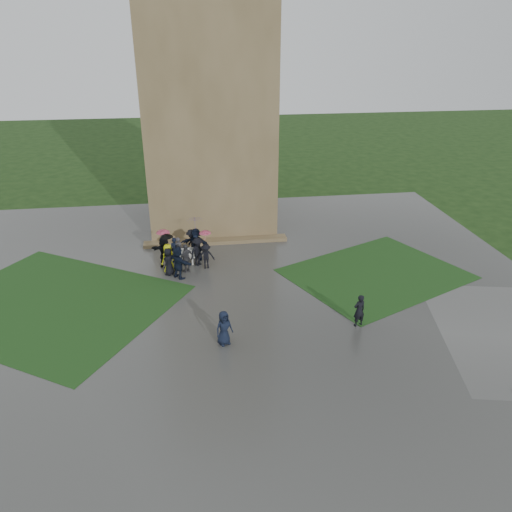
{
  "coord_description": "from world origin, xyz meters",
  "views": [
    {
      "loc": [
        -1.47,
        -18.5,
        12.48
      ],
      "look_at": [
        1.89,
        5.73,
        1.2
      ],
      "focal_mm": 35.0,
      "sensor_mm": 36.0,
      "label": 1
    }
  ],
  "objects": [
    {
      "name": "ground",
      "position": [
        0.0,
        0.0,
        0.0
      ],
      "size": [
        120.0,
        120.0,
        0.0
      ],
      "primitive_type": "plane",
      "color": "black"
    },
    {
      "name": "plaza",
      "position": [
        0.0,
        2.0,
        0.01
      ],
      "size": [
        34.0,
        34.0,
        0.02
      ],
      "primitive_type": "cube",
      "color": "#363634",
      "rests_on": "ground"
    },
    {
      "name": "lawn_inset_left",
      "position": [
        -8.5,
        4.0,
        0.03
      ],
      "size": [
        14.1,
        13.46,
        0.01
      ],
      "primitive_type": "cube",
      "rotation": [
        0.0,
        0.0,
        -0.56
      ],
      "color": "#143512",
      "rests_on": "plaza"
    },
    {
      "name": "lawn_inset_right",
      "position": [
        8.5,
        5.0,
        0.03
      ],
      "size": [
        11.12,
        10.15,
        0.01
      ],
      "primitive_type": "cube",
      "rotation": [
        0.0,
        0.0,
        0.44
      ],
      "color": "#143512",
      "rests_on": "plaza"
    },
    {
      "name": "tower",
      "position": [
        0.0,
        15.0,
        9.0
      ],
      "size": [
        8.0,
        8.0,
        18.0
      ],
      "primitive_type": "cube",
      "color": "brown",
      "rests_on": "ground"
    },
    {
      "name": "tower_plinth",
      "position": [
        0.0,
        10.6,
        0.13
      ],
      "size": [
        9.0,
        0.8,
        0.22
      ],
      "primitive_type": "cube",
      "color": "brown",
      "rests_on": "plaza"
    },
    {
      "name": "bench",
      "position": [
        -2.17,
        7.79,
        0.48
      ],
      "size": [
        1.58,
        0.6,
        0.89
      ],
      "rotation": [
        0.0,
        0.0,
        0.08
      ],
      "color": "beige",
      "rests_on": "plaza"
    },
    {
      "name": "visitor_cluster",
      "position": [
        -2.0,
        7.44,
        1.05
      ],
      "size": [
        3.71,
        4.04,
        2.6
      ],
      "color": "black",
      "rests_on": "plaza"
    },
    {
      "name": "pedestrian_mid",
      "position": [
        -0.36,
        -0.5,
        0.81
      ],
      "size": [
        0.93,
        0.82,
        1.58
      ],
      "primitive_type": "imported",
      "rotation": [
        0.0,
        0.0,
        0.46
      ],
      "color": "black",
      "rests_on": "plaza"
    },
    {
      "name": "pedestrian_near",
      "position": [
        5.82,
        0.1,
        0.81
      ],
      "size": [
        0.65,
        0.51,
        1.58
      ],
      "primitive_type": "imported",
      "rotation": [
        0.0,
        0.0,
        3.4
      ],
      "color": "black",
      "rests_on": "plaza"
    }
  ]
}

